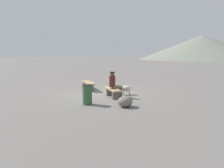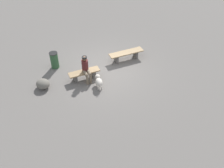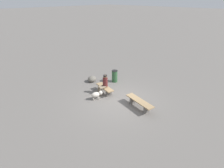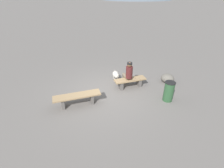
# 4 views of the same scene
# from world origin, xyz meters

# --- Properties ---
(ground) EXTENTS (210.00, 210.00, 0.06)m
(ground) POSITION_xyz_m (0.00, 0.00, -0.03)
(ground) COLOR slate
(bench_left) EXTENTS (1.94, 0.85, 0.47)m
(bench_left) POSITION_xyz_m (-1.39, -0.19, 0.35)
(bench_left) COLOR #605B56
(bench_left) RESTS_ON ground
(bench_right) EXTENTS (1.57, 0.74, 0.44)m
(bench_right) POSITION_xyz_m (1.29, -0.09, 0.30)
(bench_right) COLOR #605B56
(bench_right) RESTS_ON ground
(seated_person) EXTENTS (0.41, 0.68, 1.29)m
(seated_person) POSITION_xyz_m (1.24, 0.02, 0.74)
(seated_person) COLOR #511E1E
(seated_person) RESTS_ON ground
(dog) EXTENTS (0.49, 0.75, 0.51)m
(dog) POSITION_xyz_m (1.05, 0.81, 0.34)
(dog) COLOR beige
(dog) RESTS_ON ground
(trash_bin) EXTENTS (0.43, 0.43, 0.87)m
(trash_bin) POSITION_xyz_m (2.02, -1.81, 0.44)
(trash_bin) COLOR #2D5633
(trash_bin) RESTS_ON ground
(boulder) EXTENTS (0.80, 0.83, 0.44)m
(boulder) POSITION_xyz_m (3.21, -0.66, 0.22)
(boulder) COLOR #6B665B
(boulder) RESTS_ON ground
(distant_peak_2) EXTENTS (40.02, 40.02, 7.73)m
(distant_peak_2) POSITION_xyz_m (-35.43, 55.91, 3.87)
(distant_peak_2) COLOR gray
(distant_peak_2) RESTS_ON ground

